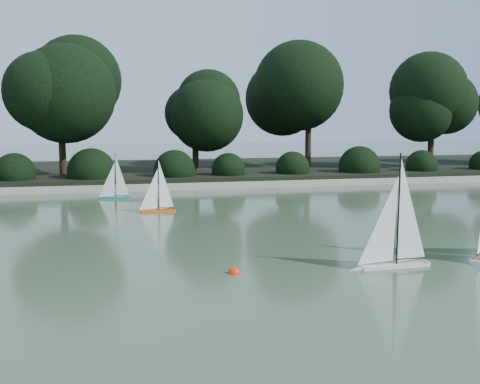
{
  "coord_description": "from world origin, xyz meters",
  "views": [
    {
      "loc": [
        -2.04,
        -7.33,
        1.94
      ],
      "look_at": [
        0.33,
        2.55,
        0.7
      ],
      "focal_mm": 45.0,
      "sensor_mm": 36.0,
      "label": 1
    }
  ],
  "objects_px": {
    "sailboat_white_a": "(388,249)",
    "sailboat_teal": "(112,191)",
    "sailboat_orange": "(154,203)",
    "race_buoy": "(234,273)"
  },
  "relations": [
    {
      "from": "sailboat_white_a",
      "to": "race_buoy",
      "type": "bearing_deg",
      "value": 174.35
    },
    {
      "from": "sailboat_orange",
      "to": "race_buoy",
      "type": "xyz_separation_m",
      "value": [
        0.5,
        -5.3,
        -0.19
      ]
    },
    {
      "from": "sailboat_orange",
      "to": "sailboat_teal",
      "type": "bearing_deg",
      "value": 109.46
    },
    {
      "from": "sailboat_white_a",
      "to": "sailboat_orange",
      "type": "height_order",
      "value": "sailboat_white_a"
    },
    {
      "from": "sailboat_white_a",
      "to": "sailboat_teal",
      "type": "xyz_separation_m",
      "value": [
        -3.33,
        7.8,
        -0.07
      ]
    },
    {
      "from": "sailboat_white_a",
      "to": "sailboat_teal",
      "type": "distance_m",
      "value": 8.48
    },
    {
      "from": "sailboat_teal",
      "to": "race_buoy",
      "type": "xyz_separation_m",
      "value": [
        1.32,
        -7.6,
        -0.19
      ]
    },
    {
      "from": "sailboat_teal",
      "to": "sailboat_white_a",
      "type": "bearing_deg",
      "value": -66.88
    },
    {
      "from": "sailboat_white_a",
      "to": "race_buoy",
      "type": "distance_m",
      "value": 2.04
    },
    {
      "from": "sailboat_white_a",
      "to": "sailboat_teal",
      "type": "relative_size",
      "value": 1.35
    }
  ]
}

